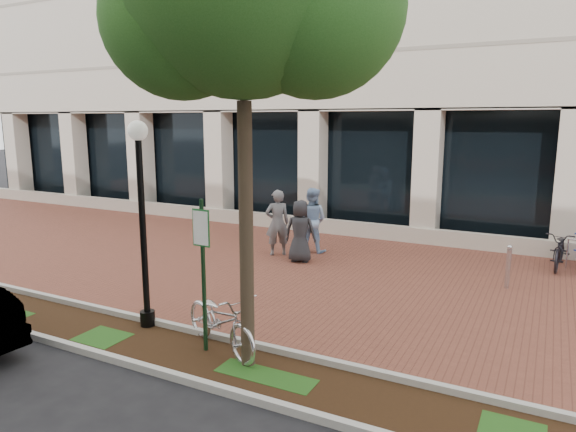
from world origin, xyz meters
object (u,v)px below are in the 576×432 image
at_px(pedestrian_mid, 312,220).
at_px(bollard, 508,266).
at_px(parking_sign, 202,257).
at_px(pedestrian_right, 300,231).
at_px(locked_bicycle, 221,320).
at_px(lamppost, 142,213).
at_px(pedestrian_left, 277,223).

relative_size(pedestrian_mid, bollard, 1.83).
xyz_separation_m(parking_sign, pedestrian_right, (-1.02, 5.78, -0.78)).
height_order(pedestrian_mid, bollard, pedestrian_mid).
xyz_separation_m(locked_bicycle, bollard, (4.06, 5.76, -0.00)).
distance_m(lamppost, bollard, 8.27).
relative_size(parking_sign, pedestrian_left, 1.36).
distance_m(parking_sign, bollard, 7.39).
height_order(locked_bicycle, pedestrian_left, pedestrian_left).
bearing_deg(pedestrian_mid, lamppost, 86.77).
xyz_separation_m(parking_sign, locked_bicycle, (0.22, 0.17, -1.11)).
distance_m(parking_sign, locked_bicycle, 1.15).
distance_m(parking_sign, lamppost, 1.76).
bearing_deg(pedestrian_left, pedestrian_mid, -167.87).
distance_m(pedestrian_mid, pedestrian_right, 1.19).
bearing_deg(pedestrian_right, pedestrian_left, -32.02).
distance_m(lamppost, locked_bicycle, 2.49).
relative_size(pedestrian_left, pedestrian_mid, 1.00).
bearing_deg(pedestrian_left, bollard, 140.71).
distance_m(parking_sign, pedestrian_right, 5.92).
xyz_separation_m(locked_bicycle, pedestrian_right, (-1.24, 5.61, 0.33)).
bearing_deg(pedestrian_right, parking_sign, 88.74).
height_order(parking_sign, pedestrian_mid, parking_sign).
height_order(locked_bicycle, pedestrian_mid, pedestrian_mid).
bearing_deg(bollard, parking_sign, -125.78).
height_order(pedestrian_left, bollard, pedestrian_left).
bearing_deg(lamppost, pedestrian_left, 92.96).
distance_m(locked_bicycle, pedestrian_right, 5.76).
distance_m(pedestrian_right, bollard, 5.31).
relative_size(parking_sign, pedestrian_right, 1.51).
height_order(lamppost, pedestrian_mid, lamppost).
bearing_deg(pedestrian_left, locked_bicycle, 72.24).
xyz_separation_m(pedestrian_left, pedestrian_right, (0.90, -0.34, -0.09)).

